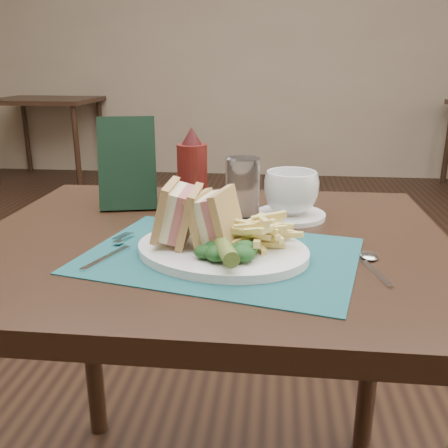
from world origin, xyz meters
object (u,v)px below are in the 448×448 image
object	(u,v)px
placemat	(221,255)
table_main	(212,401)
sandwich_half_a	(166,212)
sandwich_half_b	(204,216)
coffee_cup	(291,192)
table_bg_left	(50,139)
plate	(222,250)
drinking_glass	(242,189)
ketchup_bottle	(192,171)
check_presenter	(127,164)
saucer	(290,215)

from	to	relation	value
placemat	table_main	bearing A→B (deg)	107.76
table_main	sandwich_half_a	distance (m)	0.46
sandwich_half_b	coffee_cup	distance (m)	0.27
table_bg_left	coffee_cup	bearing A→B (deg)	-58.06
plate	drinking_glass	distance (m)	0.22
coffee_cup	placemat	bearing A→B (deg)	-117.35
plate	coffee_cup	bearing A→B (deg)	79.88
placemat	plate	bearing A→B (deg)	44.37
table_bg_left	table_main	bearing A→B (deg)	-60.86
drinking_glass	placemat	bearing A→B (deg)	-95.67
sandwich_half_a	sandwich_half_b	world-z (taller)	sandwich_half_a
placemat	ketchup_bottle	world-z (taller)	ketchup_bottle
table_main	placemat	world-z (taller)	placemat
placemat	plate	size ratio (longest dim) A/B	1.51
table_bg_left	sandwich_half_a	xyz separation A→B (m)	(1.96, -3.71, 0.45)
placemat	sandwich_half_b	distance (m)	0.07
table_bg_left	placemat	distance (m)	4.27
plate	sandwich_half_a	bearing A→B (deg)	-170.27
check_presenter	ketchup_bottle	bearing A→B (deg)	-21.17
saucer	coffee_cup	bearing A→B (deg)	0.00
coffee_cup	ketchup_bottle	xyz separation A→B (m)	(-0.21, 0.02, 0.04)
drinking_glass	check_presenter	bearing A→B (deg)	166.26
sandwich_half_a	drinking_glass	xyz separation A→B (m)	(0.12, 0.20, -0.01)
plate	sandwich_half_b	world-z (taller)	sandwich_half_b
table_bg_left	saucer	size ratio (longest dim) A/B	6.00
sandwich_half_b	drinking_glass	distance (m)	0.21
placemat	check_presenter	world-z (taller)	check_presenter
table_bg_left	ketchup_bottle	distance (m)	4.01
table_main	placemat	bearing A→B (deg)	-72.24
table_main	coffee_cup	bearing A→B (deg)	42.05
placemat	saucer	size ratio (longest dim) A/B	3.02
table_bg_left	ketchup_bottle	xyz separation A→B (m)	(1.96, -3.47, 0.47)
table_main	drinking_glass	size ratio (longest dim) A/B	6.92
ketchup_bottle	coffee_cup	bearing A→B (deg)	-5.25
plate	check_presenter	bearing A→B (deg)	148.57
drinking_glass	sandwich_half_b	bearing A→B (deg)	-104.02
placemat	sandwich_half_a	bearing A→B (deg)	171.36
plate	sandwich_half_b	distance (m)	0.07
saucer	ketchup_bottle	xyz separation A→B (m)	(-0.21, 0.02, 0.09)
table_main	coffee_cup	world-z (taller)	coffee_cup
sandwich_half_a	saucer	xyz separation A→B (m)	(0.22, 0.22, -0.07)
table_main	sandwich_half_a	world-z (taller)	sandwich_half_a
table_bg_left	plate	size ratio (longest dim) A/B	3.00
table_bg_left	plate	xyz separation A→B (m)	(2.06, -3.72, 0.38)
sandwich_half_a	check_presenter	distance (m)	0.30
table_main	table_bg_left	world-z (taller)	same
table_bg_left	coffee_cup	size ratio (longest dim) A/B	7.83
sandwich_half_a	sandwich_half_b	size ratio (longest dim) A/B	1.08
plate	saucer	size ratio (longest dim) A/B	2.00
placemat	check_presenter	size ratio (longest dim) A/B	2.17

